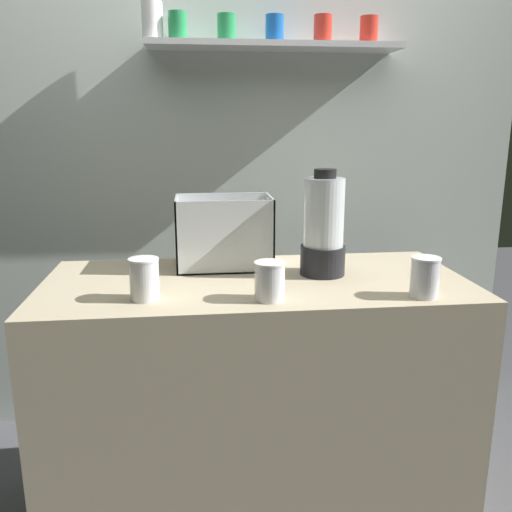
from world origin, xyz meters
TOP-DOWN VIEW (x-y plane):
  - ground_plane at (0.00, 0.00)m, footprint 8.00×8.00m
  - counter at (0.00, 0.00)m, footprint 1.40×0.64m
  - back_wall_unit at (0.00, 0.77)m, footprint 2.60×0.24m
  - carrot_display_bin at (-0.09, 0.18)m, footprint 0.34×0.21m
  - blender_pitcher at (0.23, 0.04)m, footprint 0.15×0.15m
  - juice_cup_mango_far_left at (-0.35, -0.17)m, footprint 0.09×0.09m
  - juice_cup_pomegranate_left at (0.02, -0.21)m, footprint 0.09×0.09m
  - juice_cup_pomegranate_middle at (0.48, -0.24)m, footprint 0.09×0.09m

SIDE VIEW (x-z plane):
  - ground_plane at x=0.00m, z-range 0.00..0.00m
  - counter at x=0.00m, z-range 0.00..0.90m
  - juice_cup_pomegranate_left at x=0.02m, z-range 0.89..1.01m
  - juice_cup_pomegranate_middle at x=0.48m, z-range 0.89..1.01m
  - juice_cup_mango_far_left at x=-0.35m, z-range 0.89..1.02m
  - carrot_display_bin at x=-0.09m, z-range 0.85..1.11m
  - blender_pitcher at x=0.23m, z-range 0.88..1.24m
  - back_wall_unit at x=0.00m, z-range 0.02..2.52m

